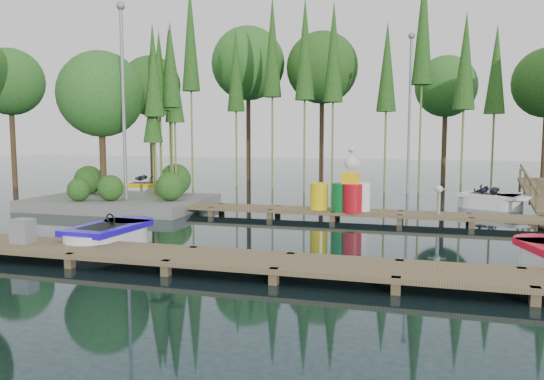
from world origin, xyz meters
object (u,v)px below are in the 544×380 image
(boat_blue, at_px, (109,237))
(drum_cluster, at_px, (351,193))
(utility_cabinet, at_px, (23,231))
(yellow_barrel, at_px, (319,196))
(island, at_px, (116,121))
(boat_yellow_far, at_px, (150,190))

(boat_blue, bearing_deg, drum_cluster, 52.25)
(utility_cabinet, height_order, yellow_barrel, yellow_barrel)
(island, relative_size, yellow_barrel, 7.87)
(utility_cabinet, distance_m, drum_cluster, 9.36)
(island, height_order, yellow_barrel, island)
(island, xyz_separation_m, drum_cluster, (8.85, -0.94, -2.29))
(boat_blue, xyz_separation_m, boat_yellow_far, (-4.17, 9.56, 0.05))
(island, bearing_deg, boat_blue, -59.63)
(boat_blue, distance_m, utility_cabinet, 1.87)
(island, bearing_deg, drum_cluster, -6.09)
(boat_yellow_far, xyz_separation_m, yellow_barrel, (8.13, -3.81, 0.42))
(yellow_barrel, bearing_deg, utility_cabinet, -127.21)
(boat_blue, distance_m, yellow_barrel, 6.99)
(utility_cabinet, height_order, drum_cluster, drum_cluster)
(boat_blue, relative_size, drum_cluster, 1.36)
(island, height_order, utility_cabinet, island)
(utility_cabinet, bearing_deg, drum_cluster, 47.07)
(yellow_barrel, bearing_deg, drum_cluster, -8.31)
(utility_cabinet, bearing_deg, boat_yellow_far, 104.61)
(boat_blue, height_order, boat_yellow_far, boat_yellow_far)
(boat_yellow_far, distance_m, utility_cabinet, 11.17)
(yellow_barrel, xyz_separation_m, drum_cluster, (1.05, -0.15, 0.16))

